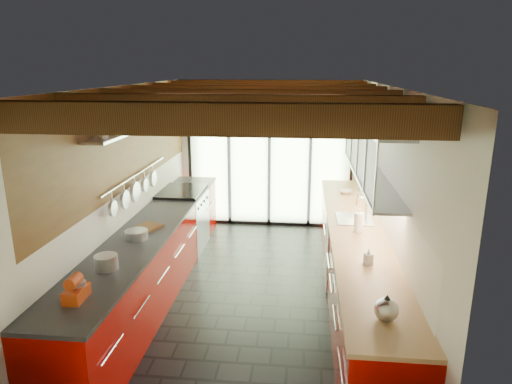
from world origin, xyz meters
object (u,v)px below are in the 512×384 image
at_px(stand_mixer, 76,289).
at_px(paper_towel, 358,223).
at_px(bowl, 346,192).
at_px(kettle, 386,308).
at_px(soap_bottle, 369,257).

bearing_deg(stand_mixer, paper_towel, 36.80).
bearing_deg(bowl, kettle, -90.00).
relative_size(soap_bottle, bowl, 0.84).
relative_size(stand_mixer, soap_bottle, 1.53).
relative_size(stand_mixer, kettle, 1.01).
bearing_deg(stand_mixer, kettle, -1.26).
bearing_deg(soap_bottle, paper_towel, 90.00).
height_order(soap_bottle, bowl, soap_bottle).
distance_m(soap_bottle, bowl, 2.66).
xyz_separation_m(kettle, paper_towel, (0.00, 1.96, 0.02)).
relative_size(stand_mixer, paper_towel, 0.91).
bearing_deg(paper_towel, kettle, -90.00).
xyz_separation_m(paper_towel, soap_bottle, (-0.00, -0.93, -0.03)).
bearing_deg(kettle, paper_towel, 90.00).
bearing_deg(paper_towel, stand_mixer, -143.20).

